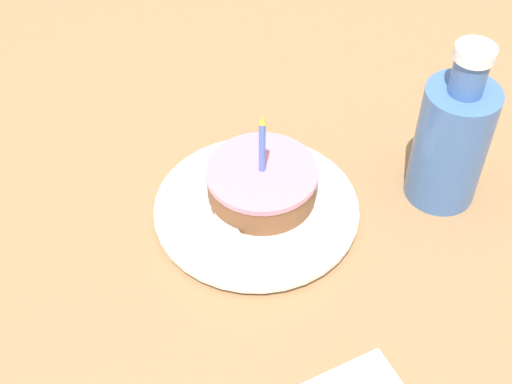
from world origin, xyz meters
name	(u,v)px	position (x,y,z in m)	size (l,w,h in m)	color
ground_plane	(274,221)	(0.00, 0.00, -0.02)	(2.40, 2.40, 0.04)	olive
plate	(256,209)	(-0.02, 0.00, 0.01)	(0.21, 0.21, 0.02)	white
cake_slice	(262,182)	(-0.01, 0.01, 0.03)	(0.12, 0.12, 0.11)	brown
fork	(230,228)	(-0.06, -0.02, 0.02)	(0.02, 0.17, 0.00)	#B2B2B7
bottle	(452,140)	(0.17, -0.06, 0.08)	(0.07, 0.07, 0.19)	#3F66A5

